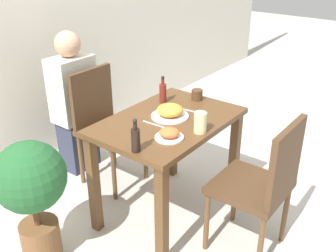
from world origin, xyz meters
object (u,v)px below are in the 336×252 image
Objects in this scene: side_plate at (169,134)px; person_figure at (74,104)px; chair_far at (104,120)px; juice_glass at (200,122)px; potted_plant_left at (32,189)px; condiment_bottle at (136,139)px; sauce_bottle at (163,92)px; drink_cup at (197,95)px; chair_near at (263,182)px; food_plate at (170,112)px.

person_figure is at bearing 77.42° from side_plate.
chair_far is 5.36× the size of side_plate.
potted_plant_left is at bearing 142.26° from juice_glass.
side_plate is 0.86× the size of condiment_bottle.
person_figure reaches higher than chair_far.
juice_glass is (-0.10, -0.94, 0.29)m from chair_far.
side_plate is 0.55m from sauce_bottle.
side_plate is at bearing -161.35° from drink_cup.
chair_far is 0.92m from side_plate.
chair_far is at bearing -91.41° from chair_near.
potted_plant_left is at bearing 129.98° from condiment_bottle.
side_plate is at bearing 150.74° from juice_glass.
side_plate is 0.20m from juice_glass.
potted_plant_left is (-0.89, -0.33, -0.00)m from chair_far.
chair_far is at bearing 57.34° from condiment_bottle.
condiment_bottle is at bearing 166.74° from side_plate.
side_plate is (-0.27, -0.84, 0.25)m from chair_far.
chair_near is at bearing -91.41° from chair_far.
sauce_bottle reaches higher than food_plate.
sauce_bottle is 1.08m from potted_plant_left.
food_plate is at bearing -92.83° from chair_far.
chair_far is 0.71m from food_plate.
person_figure is (-0.15, 0.79, -0.24)m from sauce_bottle.
condiment_bottle is at bearing -169.87° from drink_cup.
chair_near is 0.83m from drink_cup.
condiment_bottle is 1.23m from person_figure.
condiment_bottle is at bearing -122.66° from chair_far.
food_plate is at bearing -90.01° from chair_near.
drink_cup is 0.52m from juice_glass.
juice_glass is at bearing -103.44° from food_plate.
chair_near is 1.00× the size of chair_far.
side_plate is (-0.24, -0.18, -0.01)m from food_plate.
drink_cup is 0.10× the size of potted_plant_left.
chair_near reaches higher than drink_cup.
condiment_bottle reaches higher than juice_glass.
juice_glass is at bearing -116.87° from sauce_bottle.
sauce_bottle is (0.17, 0.87, 0.30)m from chair_near.
sauce_bottle is (0.14, -0.48, 0.30)m from chair_far.
person_figure is (0.49, 1.10, -0.24)m from condiment_bottle.
juice_glass is (0.18, -0.10, 0.04)m from side_plate.
drink_cup is 1.28m from potted_plant_left.
sauce_bottle is at bearing 63.13° from juice_glass.
chair_near is 4.62× the size of condiment_bottle.
chair_near is at bearing -90.01° from food_plate.
person_figure reaches higher than sauce_bottle.
sauce_bottle is (0.17, 0.19, 0.04)m from food_plate.
potted_plant_left is (-0.61, 0.51, -0.25)m from side_plate.
food_plate is at bearing 36.20° from side_plate.
food_plate is 0.49m from condiment_bottle.
juice_glass is 0.11× the size of person_figure.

